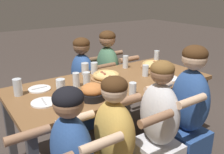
# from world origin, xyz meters

# --- Properties ---
(ground_plane) EXTENTS (18.00, 18.00, 0.00)m
(ground_plane) POSITION_xyz_m (0.00, 0.00, 0.00)
(ground_plane) COLOR #423833
(ground_plane) RESTS_ON ground
(dining_table) EXTENTS (1.94, 0.86, 0.78)m
(dining_table) POSITION_xyz_m (0.00, 0.00, 0.69)
(dining_table) COLOR brown
(dining_table) RESTS_ON ground
(pizza_board_main) EXTENTS (0.30, 0.30, 0.07)m
(pizza_board_main) POSITION_xyz_m (-0.01, 0.09, 0.81)
(pizza_board_main) COLOR #996B42
(pizza_board_main) RESTS_ON dining_table
(pizza_board_second) EXTENTS (0.31, 0.31, 0.06)m
(pizza_board_second) POSITION_xyz_m (0.66, 0.11, 0.81)
(pizza_board_second) COLOR #996B42
(pizza_board_second) RESTS_ON dining_table
(skillet_bowl) EXTENTS (0.31, 0.21, 0.13)m
(skillet_bowl) POSITION_xyz_m (-0.35, -0.24, 0.84)
(skillet_bowl) COLOR black
(skillet_bowl) RESTS_ON dining_table
(empty_plate_a) EXTENTS (0.23, 0.23, 0.02)m
(empty_plate_a) POSITION_xyz_m (0.50, -0.23, 0.79)
(empty_plate_a) COLOR white
(empty_plate_a) RESTS_ON dining_table
(empty_plate_b) EXTENTS (0.20, 0.20, 0.02)m
(empty_plate_b) POSITION_xyz_m (-0.71, -0.09, 0.79)
(empty_plate_b) COLOR white
(empty_plate_b) RESTS_ON dining_table
(empty_plate_c) EXTENTS (0.20, 0.20, 0.02)m
(empty_plate_c) POSITION_xyz_m (-0.65, 0.20, 0.79)
(empty_plate_c) COLOR white
(empty_plate_c) RESTS_ON dining_table
(drinking_glass_a) EXTENTS (0.06, 0.06, 0.14)m
(drinking_glass_a) POSITION_xyz_m (0.39, 0.29, 0.84)
(drinking_glass_a) COLOR silver
(drinking_glass_a) RESTS_ON dining_table
(drinking_glass_b) EXTENTS (0.07, 0.07, 0.12)m
(drinking_glass_b) POSITION_xyz_m (-0.01, 0.31, 0.83)
(drinking_glass_b) COLOR silver
(drinking_glass_b) RESTS_ON dining_table
(drinking_glass_c) EXTENTS (0.06, 0.06, 0.11)m
(drinking_glass_c) POSITION_xyz_m (-0.03, -0.36, 0.83)
(drinking_glass_c) COLOR silver
(drinking_glass_c) RESTS_ON dining_table
(drinking_glass_d) EXTENTS (0.06, 0.06, 0.13)m
(drinking_glass_d) POSITION_xyz_m (0.87, 0.30, 0.84)
(drinking_glass_d) COLOR silver
(drinking_glass_d) RESTS_ON dining_table
(drinking_glass_e) EXTENTS (0.06, 0.06, 0.12)m
(drinking_glass_e) POSITION_xyz_m (0.38, -0.05, 0.83)
(drinking_glass_e) COLOR silver
(drinking_glass_e) RESTS_ON dining_table
(drinking_glass_f) EXTENTS (0.07, 0.07, 0.15)m
(drinking_glass_f) POSITION_xyz_m (-0.83, 0.18, 0.85)
(drinking_glass_f) COLOR silver
(drinking_glass_f) RESTS_ON dining_table
(drinking_glass_g) EXTENTS (0.08, 0.08, 0.11)m
(drinking_glass_g) POSITION_xyz_m (-0.50, 0.06, 0.83)
(drinking_glass_g) COLOR silver
(drinking_glass_g) RESTS_ON dining_table
(drinking_glass_h) EXTENTS (0.06, 0.06, 0.13)m
(drinking_glass_h) POSITION_xyz_m (-0.34, 0.08, 0.84)
(drinking_glass_h) COLOR silver
(drinking_glass_h) RESTS_ON dining_table
(drinking_glass_i) EXTENTS (0.07, 0.07, 0.13)m
(drinking_glass_i) POSITION_xyz_m (-0.25, 0.05, 0.84)
(drinking_glass_i) COLOR silver
(drinking_glass_i) RESTS_ON dining_table
(drinking_glass_j) EXTENTS (0.08, 0.08, 0.12)m
(drinking_glass_j) POSITION_xyz_m (-0.10, 0.35, 0.84)
(drinking_glass_j) COLOR silver
(drinking_glass_j) RESTS_ON dining_table
(diner_near_center) EXTENTS (0.51, 0.40, 1.14)m
(diner_near_center) POSITION_xyz_m (-0.00, -0.65, 0.52)
(diner_near_center) COLOR silver
(diner_near_center) RESTS_ON ground
(diner_far_center) EXTENTS (0.51, 0.40, 1.11)m
(diner_far_center) POSITION_xyz_m (0.02, 0.65, 0.51)
(diner_far_center) COLOR #2D5193
(diner_far_center) RESTS_ON ground
(diner_far_midright) EXTENTS (0.51, 0.40, 1.16)m
(diner_far_midright) POSITION_xyz_m (0.38, 0.65, 0.54)
(diner_far_midright) COLOR #477556
(diner_far_midright) RESTS_ON ground
(diner_near_midright) EXTENTS (0.51, 0.40, 1.21)m
(diner_near_midright) POSITION_xyz_m (0.35, -0.65, 0.56)
(diner_near_midright) COLOR #2D5193
(diner_near_midright) RESTS_ON ground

